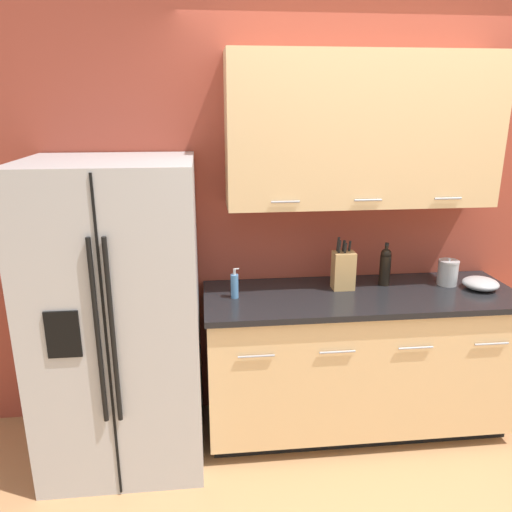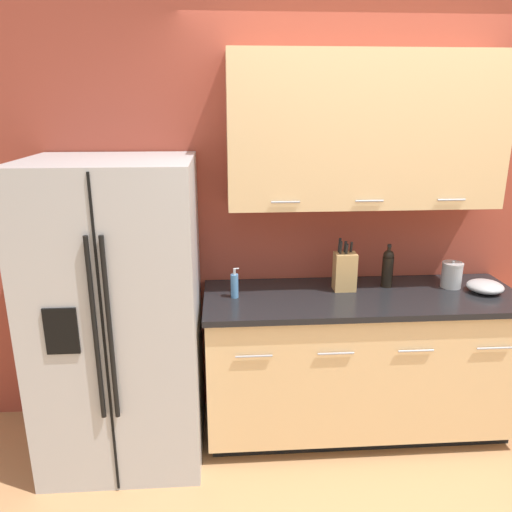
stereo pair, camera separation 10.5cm
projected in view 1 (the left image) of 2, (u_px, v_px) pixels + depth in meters
name	position (u px, v px, depth m)	size (l,w,h in m)	color
ground_plane	(434.00, 511.00, 2.57)	(14.00, 14.00, 0.00)	#B27F51
wall_back	(376.00, 198.00, 3.14)	(10.00, 0.39, 2.60)	#993D2D
counter_unit	(357.00, 360.00, 3.12)	(1.88, 0.64, 0.92)	black
refrigerator	(119.00, 316.00, 2.79)	(0.88, 0.80, 1.74)	#B2B2B5
knife_block	(343.00, 270.00, 3.02)	(0.13, 0.10, 0.32)	tan
wine_bottle	(385.00, 266.00, 3.08)	(0.07, 0.07, 0.27)	black
soap_dispenser	(235.00, 286.00, 2.89)	(0.05, 0.04, 0.18)	#4C7FB2
steel_canister	(448.00, 272.00, 3.10)	(0.13, 0.13, 0.17)	#A3A3A5
mixing_bowl	(481.00, 283.00, 3.04)	(0.21, 0.21, 0.07)	#A3A3A5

